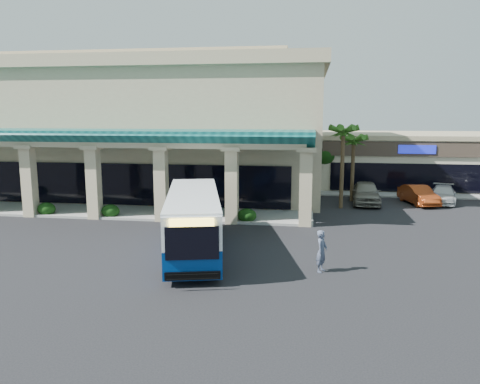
% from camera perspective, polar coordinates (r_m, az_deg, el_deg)
% --- Properties ---
extents(ground, '(110.00, 110.00, 0.00)m').
position_cam_1_polar(ground, '(24.55, -6.49, -6.43)').
color(ground, black).
extents(main_building, '(30.80, 14.80, 11.35)m').
position_cam_1_polar(main_building, '(41.32, -11.70, 7.87)').
color(main_building, tan).
rests_on(main_building, ground).
extents(arcade, '(30.00, 6.20, 5.70)m').
position_cam_1_polar(arcade, '(33.04, -17.02, 2.37)').
color(arcade, '#0C4B4B').
rests_on(arcade, ground).
extents(strip_mall, '(22.50, 12.50, 4.90)m').
position_cam_1_polar(strip_mall, '(48.44, 22.63, 3.72)').
color(strip_mall, beige).
rests_on(strip_mall, ground).
extents(palm_0, '(2.40, 2.40, 6.60)m').
position_cam_1_polar(palm_0, '(34.04, 12.37, 3.53)').
color(palm_0, '#295B18').
rests_on(palm_0, ground).
extents(palm_1, '(2.40, 2.40, 5.80)m').
position_cam_1_polar(palm_1, '(37.13, 13.59, 3.34)').
color(palm_1, '#295B18').
rests_on(palm_1, ground).
extents(broadleaf_tree, '(2.60, 2.60, 4.81)m').
position_cam_1_polar(broadleaf_tree, '(42.03, 10.26, 3.47)').
color(broadleaf_tree, black).
rests_on(broadleaf_tree, ground).
extents(transit_bus, '(4.84, 10.76, 2.93)m').
position_cam_1_polar(transit_bus, '(23.10, -5.71, -3.68)').
color(transit_bus, navy).
rests_on(transit_bus, ground).
extents(pedestrian, '(0.65, 0.78, 1.82)m').
position_cam_1_polar(pedestrian, '(20.48, 9.92, -7.11)').
color(pedestrian, '#454E64').
rests_on(pedestrian, ground).
extents(car_silver, '(2.23, 5.08, 1.70)m').
position_cam_1_polar(car_silver, '(36.48, 15.09, -0.08)').
color(car_silver, gray).
rests_on(car_silver, ground).
extents(car_white, '(2.51, 4.54, 1.42)m').
position_cam_1_polar(car_white, '(37.54, 20.92, -0.33)').
color(car_white, '#913412').
rests_on(car_white, ground).
extents(car_red, '(2.87, 4.73, 1.28)m').
position_cam_1_polar(car_red, '(38.89, 23.51, -0.28)').
color(car_red, silver).
rests_on(car_red, ground).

